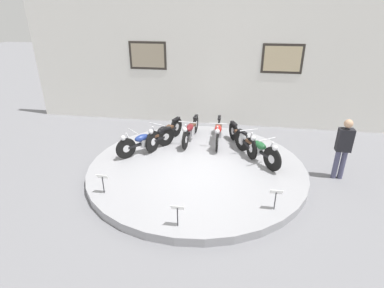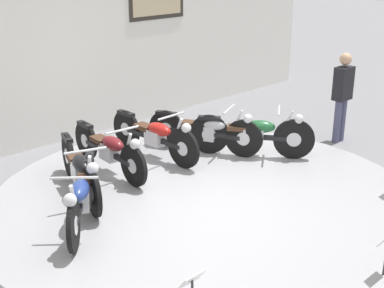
{
  "view_description": "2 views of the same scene",
  "coord_description": "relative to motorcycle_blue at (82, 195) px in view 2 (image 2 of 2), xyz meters",
  "views": [
    {
      "loc": [
        1.03,
        -7.17,
        4.12
      ],
      "look_at": [
        -0.18,
        0.26,
        0.69
      ],
      "focal_mm": 28.0,
      "sensor_mm": 36.0,
      "label": 1
    },
    {
      "loc": [
        -4.69,
        -4.6,
        3.38
      ],
      "look_at": [
        0.01,
        0.28,
        0.88
      ],
      "focal_mm": 50.0,
      "sensor_mm": 36.0,
      "label": 2
    }
  ],
  "objects": [
    {
      "name": "ground_plane",
      "position": [
        1.61,
        -0.52,
        -0.58
      ],
      "size": [
        60.0,
        60.0,
        0.0
      ],
      "primitive_type": "plane",
      "color": "slate"
    },
    {
      "name": "display_platform",
      "position": [
        1.61,
        -0.52,
        -0.47
      ],
      "size": [
        5.86,
        5.86,
        0.2
      ],
      "primitive_type": "cylinder",
      "color": "#99999E",
      "rests_on": "ground_plane"
    },
    {
      "name": "back_wall",
      "position": [
        1.61,
        3.35,
        1.71
      ],
      "size": [
        14.0,
        0.22,
        4.58
      ],
      "color": "white",
      "rests_on": "ground_plane"
    },
    {
      "name": "motorcycle_blue",
      "position": [
        0.0,
        0.0,
        0.0
      ],
      "size": [
        1.33,
        1.51,
        0.78
      ],
      "color": "black",
      "rests_on": "display_platform"
    },
    {
      "name": "motorcycle_black",
      "position": [
        0.41,
        0.66,
        0.02
      ],
      "size": [
        0.75,
        1.91,
        0.8
      ],
      "color": "black",
      "rests_on": "display_platform"
    },
    {
      "name": "motorcycle_maroon",
      "position": [
        1.17,
        1.05,
        0.0
      ],
      "size": [
        0.54,
        1.96,
        0.78
      ],
      "color": "black",
      "rests_on": "display_platform"
    },
    {
      "name": "motorcycle_red",
      "position": [
        2.05,
        1.05,
        0.01
      ],
      "size": [
        0.54,
        1.98,
        0.79
      ],
      "color": "black",
      "rests_on": "display_platform"
    },
    {
      "name": "motorcycle_silver",
      "position": [
        2.81,
        0.66,
        0.01
      ],
      "size": [
        0.86,
        1.82,
        0.79
      ],
      "color": "black",
      "rests_on": "display_platform"
    },
    {
      "name": "motorcycle_green",
      "position": [
        3.21,
        -0.0,
        0.02
      ],
      "size": [
        1.23,
        1.65,
        0.8
      ],
      "color": "black",
      "rests_on": "display_platform"
    },
    {
      "name": "info_placard_front_left",
      "position": [
        -0.31,
        -2.24,
        -0.01
      ],
      "size": [
        0.26,
        0.11,
        0.51
      ],
      "color": "#333338",
      "rests_on": "display_platform"
    },
    {
      "name": "visitor_standing",
      "position": [
        5.33,
        -0.29,
        0.35
      ],
      "size": [
        0.36,
        0.22,
        1.64
      ],
      "color": "#4C4C6B",
      "rests_on": "ground_plane"
    }
  ]
}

